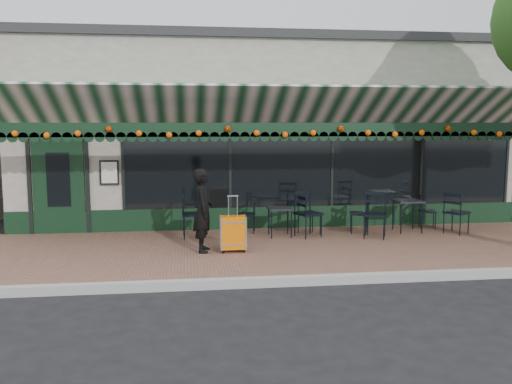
{
  "coord_description": "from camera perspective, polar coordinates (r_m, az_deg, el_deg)",
  "views": [
    {
      "loc": [
        -1.98,
        -8.38,
        2.59
      ],
      "look_at": [
        -0.71,
        1.6,
        1.31
      ],
      "focal_mm": 38.0,
      "sensor_mm": 36.0,
      "label": 1
    }
  ],
  "objects": [
    {
      "name": "curb",
      "position": [
        8.89,
        5.97,
        -9.22
      ],
      "size": [
        18.0,
        0.16,
        0.15
      ],
      "primitive_type": "cube",
      "color": "#9E9E99",
      "rests_on": "ground"
    },
    {
      "name": "chair_b_left",
      "position": [
        12.11,
        -1.02,
        -2.4
      ],
      "size": [
        0.47,
        0.47,
        0.82
      ],
      "primitive_type": null,
      "rotation": [
        0.0,
        0.0,
        -1.75
      ],
      "color": "black",
      "rests_on": "sidewalk"
    },
    {
      "name": "chair_a_left",
      "position": [
        12.3,
        10.84,
        -2.28
      ],
      "size": [
        0.53,
        0.53,
        0.86
      ],
      "primitive_type": null,
      "rotation": [
        0.0,
        0.0,
        -1.83
      ],
      "color": "black",
      "rests_on": "sidewalk"
    },
    {
      "name": "chair_solo",
      "position": [
        11.68,
        -6.62,
        -2.4
      ],
      "size": [
        0.5,
        0.5,
        0.98
      ],
      "primitive_type": null,
      "rotation": [
        0.0,
        0.0,
        1.59
      ],
      "color": "black",
      "rests_on": "sidewalk"
    },
    {
      "name": "cafe_table_b",
      "position": [
        11.71,
        2.53,
        -1.96
      ],
      "size": [
        0.51,
        0.51,
        0.63
      ],
      "color": "black",
      "rests_on": "sidewalk"
    },
    {
      "name": "chair_a_extra",
      "position": [
        12.8,
        20.36,
        -2.06
      ],
      "size": [
        0.65,
        0.65,
        0.94
      ],
      "primitive_type": null,
      "rotation": [
        0.0,
        0.0,
        2.19
      ],
      "color": "black",
      "rests_on": "sidewalk"
    },
    {
      "name": "restaurant_building",
      "position": [
        16.34,
        -0.33,
        6.15
      ],
      "size": [
        12.0,
        9.6,
        4.5
      ],
      "color": "gray",
      "rests_on": "ground"
    },
    {
      "name": "cafe_table_a",
      "position": [
        12.67,
        15.69,
        -1.15
      ],
      "size": [
        0.58,
        0.58,
        0.72
      ],
      "color": "black",
      "rests_on": "sidewalk"
    },
    {
      "name": "chair_b_front",
      "position": [
        11.72,
        5.52,
        -2.31
      ],
      "size": [
        0.65,
        0.65,
        1.0
      ],
      "primitive_type": null,
      "rotation": [
        0.0,
        0.0,
        0.4
      ],
      "color": "black",
      "rests_on": "sidewalk"
    },
    {
      "name": "ground",
      "position": [
        8.99,
        5.84,
        -9.53
      ],
      "size": [
        80.0,
        80.0,
        0.0
      ],
      "primitive_type": "plane",
      "color": "black",
      "rests_on": "ground"
    },
    {
      "name": "sidewalk",
      "position": [
        10.86,
        3.44,
        -6.15
      ],
      "size": [
        18.0,
        4.0,
        0.15
      ],
      "primitive_type": "cube",
      "color": "brown",
      "rests_on": "ground"
    },
    {
      "name": "woman",
      "position": [
        10.33,
        -5.59,
        -1.94
      ],
      "size": [
        0.42,
        0.61,
        1.59
      ],
      "primitive_type": "imported",
      "rotation": [
        0.0,
        0.0,
        1.5
      ],
      "color": "black",
      "rests_on": "sidewalk"
    },
    {
      "name": "chair_a_right",
      "position": [
        13.24,
        17.61,
        -1.98
      ],
      "size": [
        0.5,
        0.5,
        0.79
      ],
      "primitive_type": null,
      "rotation": [
        0.0,
        0.0,
        1.26
      ],
      "color": "black",
      "rests_on": "sidewalk"
    },
    {
      "name": "chair_b_right",
      "position": [
        12.02,
        5.65,
        -2.4
      ],
      "size": [
        0.53,
        0.53,
        0.87
      ],
      "primitive_type": null,
      "rotation": [
        0.0,
        0.0,
        1.84
      ],
      "color": "black",
      "rests_on": "sidewalk"
    },
    {
      "name": "suitcase",
      "position": [
        10.33,
        -2.43,
        -4.36
      ],
      "size": [
        0.47,
        0.26,
        1.08
      ],
      "rotation": [
        0.0,
        0.0,
        0.0
      ],
      "color": "orange",
      "rests_on": "sidewalk"
    },
    {
      "name": "chair_a_front",
      "position": [
        11.83,
        12.42,
        -2.37
      ],
      "size": [
        0.65,
        0.65,
        0.99
      ],
      "primitive_type": null,
      "rotation": [
        0.0,
        0.0,
        -0.4
      ],
      "color": "black",
      "rests_on": "sidewalk"
    }
  ]
}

